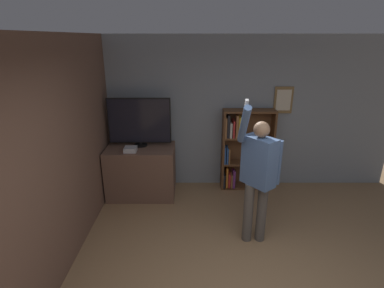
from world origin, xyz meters
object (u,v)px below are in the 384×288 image
(bookshelf, at_px, (243,150))
(person, at_px, (259,172))
(television, at_px, (141,122))
(game_console, at_px, (132,149))

(bookshelf, bearing_deg, person, -92.03)
(television, height_order, person, person)
(television, xyz_separation_m, bookshelf, (1.78, 0.19, -0.58))
(bookshelf, bearing_deg, television, -173.88)
(game_console, distance_m, person, 2.15)
(person, bearing_deg, television, -166.94)
(television, relative_size, bookshelf, 0.72)
(bookshelf, bearing_deg, game_console, -166.30)
(television, height_order, bookshelf, television)
(game_console, bearing_deg, bookshelf, 13.70)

